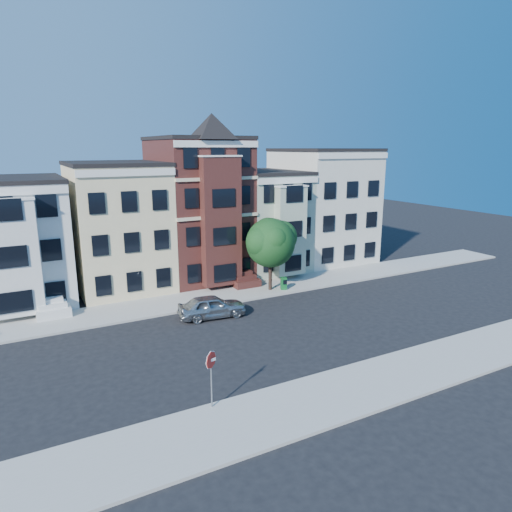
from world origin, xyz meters
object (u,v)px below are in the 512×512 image
street_tree (270,246)px  parked_car (212,306)px  stop_sign (211,376)px  newspaper_box (284,283)px

street_tree → parked_car: street_tree is taller
parked_car → stop_sign: stop_sign is taller
street_tree → stop_sign: size_ratio=2.39×
street_tree → newspaper_box: size_ratio=7.11×
newspaper_box → stop_sign: stop_sign is taller
stop_sign → street_tree: bearing=37.6°
street_tree → stop_sign: 17.60m
parked_car → newspaper_box: (7.42, 2.69, -0.13)m
street_tree → newspaper_box: 3.29m
parked_car → newspaper_box: bearing=-63.7°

